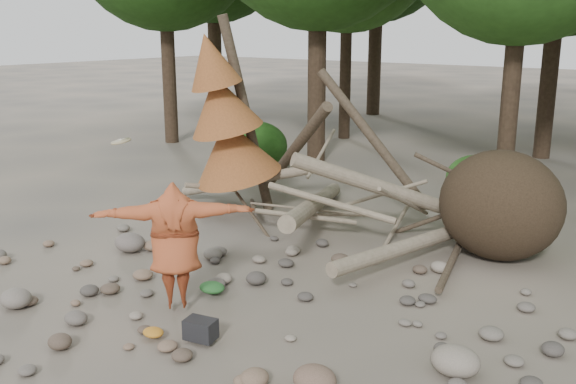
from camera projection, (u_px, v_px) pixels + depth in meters
The scene contains 13 objects.
ground at pixel (230, 300), 9.85m from camera, with size 120.00×120.00×0.00m, color #514C44.
deadfall_pile at pixel (468, 203), 11.69m from camera, with size 8.55×5.24×3.30m.
dead_conifer at pixel (226, 121), 13.74m from camera, with size 2.06×2.16×4.35m.
bush_left at pixel (256, 146), 18.44m from camera, with size 1.80×1.80×1.44m, color #1D4712.
bush_mid at pixel (475, 178), 15.25m from camera, with size 1.40×1.40×1.12m, color #275A1A.
frisbee_thrower at pixel (175, 245), 9.24m from camera, with size 2.10×2.05×2.43m.
backpack at pixel (201, 333), 8.48m from camera, with size 0.41×0.27×0.27m, color black.
cloth_green at pixel (212, 290), 10.00m from camera, with size 0.42×0.35×0.16m, color #255D27.
cloth_orange at pixel (153, 336), 8.59m from camera, with size 0.31×0.25×0.11m, color #B3711E.
boulder_front_left at pixel (16, 298), 9.55m from camera, with size 0.49×0.44×0.29m, color slate.
boulder_front_right at pixel (315, 380), 7.34m from camera, with size 0.52×0.47×0.31m, color brown.
boulder_mid_right at pixel (455, 361), 7.70m from camera, with size 0.60×0.54×0.36m, color gray.
boulder_mid_left at pixel (130, 243), 11.92m from camera, with size 0.59×0.53×0.35m, color #695F59.
Camera 1 is at (6.22, -6.72, 4.08)m, focal length 40.00 mm.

